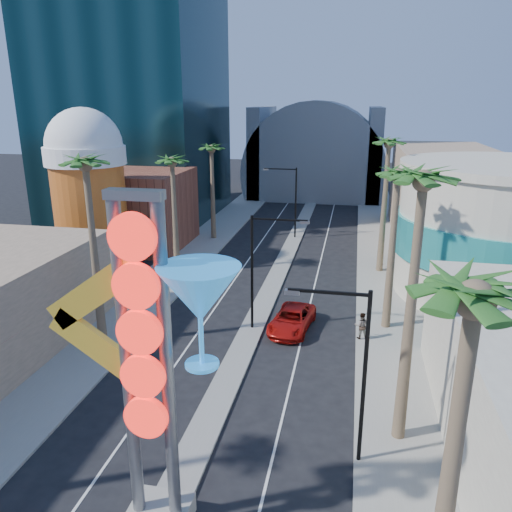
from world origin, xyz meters
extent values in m
cube|color=gray|center=(-9.50, 35.00, 0.07)|extent=(5.00, 100.00, 0.15)
cube|color=gray|center=(9.50, 35.00, 0.07)|extent=(5.00, 100.00, 0.15)
cube|color=gray|center=(0.00, 38.00, 0.07)|extent=(1.60, 84.00, 0.15)
cube|color=black|center=(-22.00, 52.00, 25.00)|extent=(20.00, 20.00, 50.00)
cube|color=brown|center=(-16.00, 38.00, 4.00)|extent=(10.00, 10.00, 8.00)
cube|color=#8C755A|center=(16.00, 48.00, 5.00)|extent=(10.00, 20.00, 10.00)
cylinder|color=#BD5319|center=(-17.00, 30.00, 5.00)|extent=(6.40, 6.40, 10.00)
cylinder|color=white|center=(-17.00, 30.00, 10.40)|extent=(7.00, 7.00, 1.60)
sphere|color=white|center=(-17.00, 30.00, 11.20)|extent=(6.60, 6.60, 6.60)
cylinder|color=#B7AE9B|center=(18.00, 30.00, 5.00)|extent=(16.00, 16.00, 10.00)
cylinder|color=teal|center=(18.00, 30.00, 5.00)|extent=(16.60, 16.60, 3.00)
cylinder|color=slate|center=(0.00, 72.00, 4.00)|extent=(22.00, 16.00, 22.00)
cube|color=slate|center=(-9.00, 72.00, 7.00)|extent=(2.00, 16.00, 14.00)
cube|color=slate|center=(9.00, 72.00, 7.00)|extent=(2.00, 16.00, 14.00)
cylinder|color=slate|center=(-0.70, 3.00, 6.50)|extent=(0.44, 0.44, 12.00)
cylinder|color=slate|center=(0.70, 3.00, 6.50)|extent=(0.44, 0.44, 12.00)
cube|color=slate|center=(0.00, 3.00, 12.40)|extent=(1.80, 0.50, 0.30)
cylinder|color=red|center=(0.00, 2.65, 11.20)|extent=(1.50, 0.25, 1.50)
cylinder|color=red|center=(0.00, 2.65, 9.65)|extent=(1.50, 0.25, 1.50)
cylinder|color=red|center=(0.00, 2.65, 8.10)|extent=(1.50, 0.25, 1.50)
cylinder|color=red|center=(0.00, 2.65, 6.55)|extent=(1.50, 0.25, 1.50)
cylinder|color=red|center=(0.00, 2.65, 5.00)|extent=(1.50, 0.25, 1.50)
cube|color=yellow|center=(-1.60, 3.00, 9.20)|extent=(3.47, 0.25, 2.80)
cube|color=yellow|center=(-1.60, 3.00, 7.20)|extent=(3.47, 0.25, 2.80)
cone|color=#227AC5|center=(1.90, 3.00, 9.40)|extent=(2.60, 2.60, 1.80)
cylinder|color=#227AC5|center=(1.90, 3.00, 7.80)|extent=(0.16, 0.16, 1.60)
cylinder|color=#227AC5|center=(1.90, 3.00, 7.00)|extent=(1.10, 1.10, 0.12)
cylinder|color=black|center=(0.00, 20.00, 4.00)|extent=(0.18, 0.18, 8.00)
cube|color=black|center=(1.80, 20.00, 7.80)|extent=(3.60, 0.12, 0.12)
cube|color=slate|center=(3.40, 20.00, 7.70)|extent=(0.60, 0.25, 0.18)
cylinder|color=black|center=(0.00, 44.00, 4.00)|extent=(0.18, 0.18, 8.00)
cube|color=black|center=(-1.80, 44.00, 7.80)|extent=(3.60, 0.12, 0.12)
cube|color=slate|center=(-3.40, 44.00, 7.70)|extent=(0.60, 0.25, 0.18)
cylinder|color=black|center=(7.20, 8.00, 4.00)|extent=(0.18, 0.18, 8.00)
cube|color=black|center=(5.58, 8.00, 7.80)|extent=(3.24, 0.12, 0.12)
cube|color=slate|center=(4.14, 8.00, 7.70)|extent=(0.60, 0.25, 0.18)
cylinder|color=brown|center=(-9.00, 16.00, 5.75)|extent=(0.40, 0.40, 11.50)
sphere|color=#1B4A18|center=(-9.00, 16.00, 11.50)|extent=(2.40, 2.40, 2.40)
cylinder|color=brown|center=(-9.00, 30.00, 5.00)|extent=(0.40, 0.40, 10.00)
sphere|color=#1B4A18|center=(-9.00, 30.00, 10.00)|extent=(2.40, 2.40, 2.40)
cylinder|color=brown|center=(-9.00, 42.00, 5.00)|extent=(0.40, 0.40, 10.00)
sphere|color=#1B4A18|center=(-9.00, 42.00, 10.00)|extent=(2.40, 2.40, 2.40)
cylinder|color=brown|center=(9.00, 0.00, 5.50)|extent=(0.40, 0.40, 11.00)
sphere|color=#1B4A18|center=(9.00, 0.00, 11.00)|extent=(2.40, 2.40, 2.40)
cylinder|color=brown|center=(9.00, 10.00, 6.00)|extent=(0.40, 0.40, 12.00)
sphere|color=#1B4A18|center=(9.00, 10.00, 12.00)|extent=(2.40, 2.40, 2.40)
cylinder|color=brown|center=(9.00, 22.00, 5.25)|extent=(0.40, 0.40, 10.50)
sphere|color=#1B4A18|center=(9.00, 22.00, 10.50)|extent=(2.40, 2.40, 2.40)
cylinder|color=brown|center=(9.00, 34.00, 5.75)|extent=(0.40, 0.40, 11.50)
sphere|color=#1B4A18|center=(9.00, 34.00, 11.50)|extent=(2.40, 2.40, 2.40)
imported|color=#B9130E|center=(2.67, 20.46, 0.74)|extent=(3.12, 5.59, 1.48)
imported|color=gray|center=(7.30, 19.76, 1.05)|extent=(0.95, 0.78, 1.79)
camera|label=1|loc=(6.35, -10.54, 15.06)|focal=35.00mm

